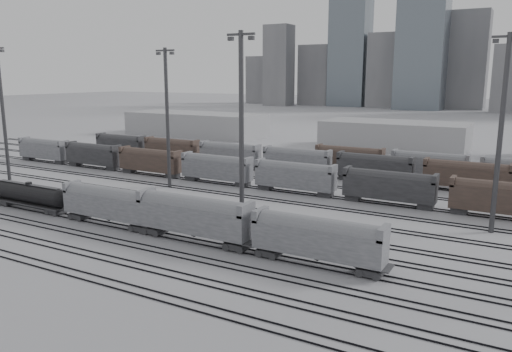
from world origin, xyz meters
The scene contains 17 objects.
ground centered at (0.00, 0.00, 0.00)m, with size 900.00×900.00×0.00m, color silver.
tracks centered at (0.00, 17.50, 0.08)m, with size 220.00×71.50×0.16m.
tank_car_b centered at (-23.90, 1.00, 2.45)m, with size 17.15×2.86×4.24m.
hopper_car_a centered at (-6.78, 1.00, 3.33)m, with size 15.06×2.99×5.39m.
hopper_car_b centered at (8.18, 1.00, 3.60)m, with size 16.31×3.24×5.83m.
hopper_car_c centered at (25.17, 1.00, 3.38)m, with size 15.28×3.04×5.46m.
light_mast_a centered at (-47.68, 13.83, 14.15)m, with size 4.27×0.68×26.67m.
light_mast_b centered at (-14.91, 24.64, 13.75)m, with size 4.15×0.66×25.91m.
light_mast_c centered at (9.19, 11.28, 14.29)m, with size 4.31×0.69×26.93m.
light_mast_d centered at (41.17, 23.81, 13.96)m, with size 4.21×0.67×26.31m.
bg_string_near centered at (8.00, 32.00, 2.80)m, with size 151.00×3.00×5.60m.
bg_string_mid centered at (18.00, 48.00, 2.80)m, with size 151.00×3.00×5.60m.
bg_string_far centered at (35.50, 56.00, 2.80)m, with size 66.00×3.00×5.60m.
warehouse_left centered at (-60.00, 95.00, 4.00)m, with size 50.00×18.00×8.00m, color #9A9A9D.
warehouse_mid centered at (10.00, 95.00, 4.00)m, with size 40.00×18.00×8.00m, color #9A9A9D.
skyline centered at (10.84, 280.00, 34.73)m, with size 316.00×22.40×95.00m.
crane_left centered at (-28.74, 305.00, 57.39)m, with size 42.00×1.80×100.00m.
Camera 1 is at (45.04, -48.45, 20.95)m, focal length 35.00 mm.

